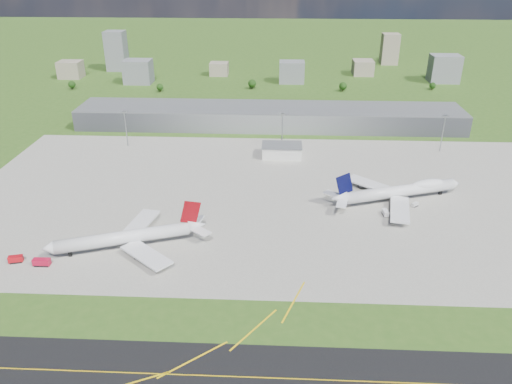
{
  "coord_description": "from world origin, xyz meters",
  "views": [
    {
      "loc": [
        7.5,
        -215.32,
        126.66
      ],
      "look_at": [
        -3.96,
        25.7,
        9.0
      ],
      "focal_mm": 35.0,
      "sensor_mm": 36.0,
      "label": 1
    }
  ],
  "objects_px": {
    "airliner_red_twin": "(130,237)",
    "tug_yellow": "(187,222)",
    "airliner_blue_quad": "(400,191)",
    "van_white_near": "(385,213)",
    "van_white_far": "(415,205)",
    "fire_truck": "(42,262)",
    "crash_tender": "(16,259)"
  },
  "relations": [
    {
      "from": "airliner_red_twin",
      "to": "van_white_far",
      "type": "relative_size",
      "value": 16.12
    },
    {
      "from": "fire_truck",
      "to": "van_white_far",
      "type": "bearing_deg",
      "value": 19.65
    },
    {
      "from": "fire_truck",
      "to": "tug_yellow",
      "type": "height_order",
      "value": "fire_truck"
    },
    {
      "from": "crash_tender",
      "to": "van_white_near",
      "type": "xyz_separation_m",
      "value": [
        173.76,
        52.34,
        -0.21
      ]
    },
    {
      "from": "fire_truck",
      "to": "van_white_near",
      "type": "height_order",
      "value": "fire_truck"
    },
    {
      "from": "fire_truck",
      "to": "crash_tender",
      "type": "height_order",
      "value": "fire_truck"
    },
    {
      "from": "airliner_red_twin",
      "to": "van_white_far",
      "type": "bearing_deg",
      "value": 179.14
    },
    {
      "from": "airliner_red_twin",
      "to": "tug_yellow",
      "type": "distance_m",
      "value": 33.39
    },
    {
      "from": "tug_yellow",
      "to": "van_white_far",
      "type": "relative_size",
      "value": 0.79
    },
    {
      "from": "airliner_blue_quad",
      "to": "van_white_near",
      "type": "height_order",
      "value": "airliner_blue_quad"
    },
    {
      "from": "airliner_red_twin",
      "to": "tug_yellow",
      "type": "height_order",
      "value": "airliner_red_twin"
    },
    {
      "from": "fire_truck",
      "to": "tug_yellow",
      "type": "xyz_separation_m",
      "value": [
        57.99,
        40.89,
        -0.84
      ]
    },
    {
      "from": "airliner_red_twin",
      "to": "fire_truck",
      "type": "distance_m",
      "value": 39.24
    },
    {
      "from": "crash_tender",
      "to": "van_white_far",
      "type": "relative_size",
      "value": 1.47
    },
    {
      "from": "fire_truck",
      "to": "van_white_near",
      "type": "relative_size",
      "value": 1.31
    },
    {
      "from": "airliner_red_twin",
      "to": "crash_tender",
      "type": "height_order",
      "value": "airliner_red_twin"
    },
    {
      "from": "airliner_red_twin",
      "to": "crash_tender",
      "type": "bearing_deg",
      "value": -2.03
    },
    {
      "from": "airliner_red_twin",
      "to": "van_white_far",
      "type": "distance_m",
      "value": 151.84
    },
    {
      "from": "airliner_blue_quad",
      "to": "fire_truck",
      "type": "distance_m",
      "value": 186.69
    },
    {
      "from": "tug_yellow",
      "to": "van_white_near",
      "type": "relative_size",
      "value": 0.61
    },
    {
      "from": "crash_tender",
      "to": "tug_yellow",
      "type": "bearing_deg",
      "value": 14.07
    },
    {
      "from": "airliner_blue_quad",
      "to": "fire_truck",
      "type": "relative_size",
      "value": 10.27
    },
    {
      "from": "tug_yellow",
      "to": "van_white_far",
      "type": "xyz_separation_m",
      "value": [
        121.11,
        24.28,
        0.29
      ]
    },
    {
      "from": "airliner_red_twin",
      "to": "van_white_near",
      "type": "height_order",
      "value": "airliner_red_twin"
    },
    {
      "from": "fire_truck",
      "to": "crash_tender",
      "type": "distance_m",
      "value": 12.88
    },
    {
      "from": "van_white_near",
      "to": "van_white_far",
      "type": "xyz_separation_m",
      "value": [
        18.06,
        10.87,
        -0.27
      ]
    },
    {
      "from": "airliner_red_twin",
      "to": "airliner_blue_quad",
      "type": "relative_size",
      "value": 0.94
    },
    {
      "from": "crash_tender",
      "to": "van_white_near",
      "type": "distance_m",
      "value": 181.48
    },
    {
      "from": "airliner_blue_quad",
      "to": "fire_truck",
      "type": "height_order",
      "value": "airliner_blue_quad"
    },
    {
      "from": "airliner_red_twin",
      "to": "airliner_blue_quad",
      "type": "xyz_separation_m",
      "value": [
        136.88,
        55.37,
        0.32
      ]
    },
    {
      "from": "crash_tender",
      "to": "van_white_far",
      "type": "distance_m",
      "value": 201.97
    },
    {
      "from": "fire_truck",
      "to": "crash_tender",
      "type": "xyz_separation_m",
      "value": [
        -12.73,
        1.96,
        -0.07
      ]
    }
  ]
}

